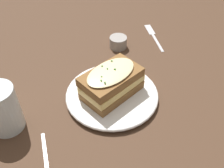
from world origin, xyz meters
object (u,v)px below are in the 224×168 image
(dinner_plate, at_px, (112,95))
(fork, at_px, (153,34))
(condiment_pot, at_px, (118,42))
(sandwich, at_px, (112,82))
(water_glass, at_px, (2,109))

(dinner_plate, xyz_separation_m, fork, (0.21, 0.27, -0.01))
(fork, height_order, condiment_pot, condiment_pot)
(sandwich, relative_size, water_glass, 1.52)
(condiment_pot, bearing_deg, fork, 19.00)
(sandwich, distance_m, fork, 0.35)
(dinner_plate, bearing_deg, condiment_pot, 72.58)
(sandwich, xyz_separation_m, fork, (0.21, 0.27, -0.05))
(dinner_plate, xyz_separation_m, sandwich, (-0.00, 0.00, 0.04))
(water_glass, distance_m, condiment_pot, 0.43)
(sandwich, bearing_deg, water_glass, -171.37)
(dinner_plate, relative_size, water_glass, 2.06)
(sandwich, bearing_deg, fork, 52.38)
(dinner_plate, bearing_deg, fork, 52.60)
(sandwich, height_order, fork, sandwich)
(water_glass, distance_m, fork, 0.57)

